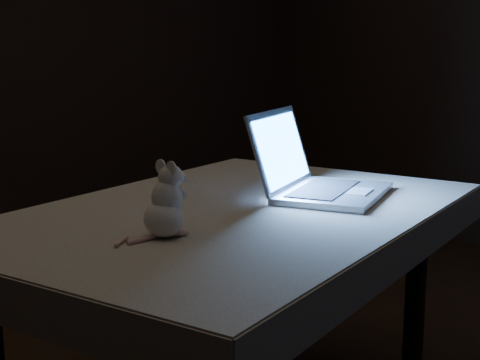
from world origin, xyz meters
TOP-DOWN VIEW (x-y plane):
  - table at (0.08, -0.26)m, footprint 1.45×1.21m
  - tablecloth at (0.01, -0.31)m, footprint 1.61×1.45m
  - laptop at (0.39, -0.29)m, footprint 0.47×0.45m
  - plush_mouse at (-0.20, -0.40)m, footprint 0.17×0.17m

SIDE VIEW (x-z plane):
  - table at x=0.08m, z-range 0.00..0.66m
  - tablecloth at x=0.01m, z-range 0.57..0.67m
  - plush_mouse at x=-0.20m, z-range 0.67..0.84m
  - laptop at x=0.39m, z-range 0.67..0.91m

